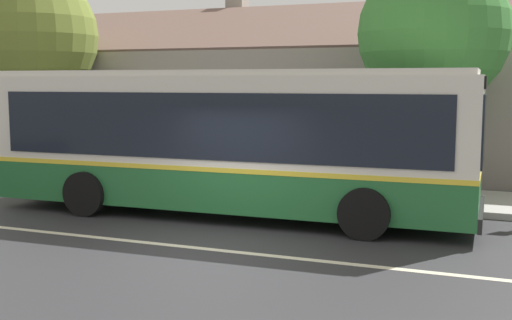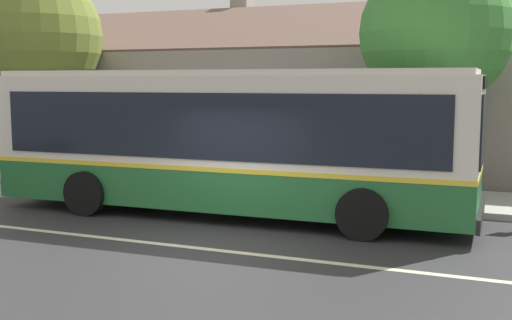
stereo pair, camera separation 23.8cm
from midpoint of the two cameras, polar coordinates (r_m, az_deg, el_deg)
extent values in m
plane|color=#2D2D30|center=(11.64, -4.25, -7.87)|extent=(300.00, 300.00, 0.00)
cube|color=#ADAAA3|center=(17.08, 4.82, -2.82)|extent=(60.00, 3.00, 0.15)
cube|color=beige|center=(11.64, -4.25, -7.85)|extent=(60.00, 0.16, 0.01)
cube|color=gray|center=(22.88, 14.93, 4.28)|extent=(26.08, 8.19, 3.97)
cube|color=brown|center=(20.91, 14.43, 11.85)|extent=(26.68, 4.16, 1.86)
cube|color=brown|center=(24.96, 15.78, 10.99)|extent=(26.68, 4.16, 1.86)
cube|color=black|center=(22.16, -10.79, 4.82)|extent=(1.10, 0.06, 1.30)
cube|color=black|center=(18.79, 13.29, 4.38)|extent=(1.10, 0.06, 1.30)
cube|color=#236633|center=(14.40, -2.02, -2.09)|extent=(10.72, 2.72, 0.86)
cube|color=yellow|center=(14.34, -2.02, -0.19)|extent=(10.74, 2.74, 0.10)
cube|color=silver|center=(14.25, -2.04, 3.73)|extent=(10.72, 2.72, 1.87)
cube|color=silver|center=(14.22, -2.06, 7.73)|extent=(10.50, 2.59, 0.12)
cube|color=black|center=(15.42, -0.18, 3.61)|extent=(9.82, 0.23, 1.37)
cube|color=black|center=(13.10, -4.23, 2.99)|extent=(9.82, 0.23, 1.37)
cube|color=black|center=(13.10, 20.04, 2.58)|extent=(0.09, 2.20, 1.37)
cube|color=black|center=(13.07, 20.21, 6.49)|extent=(0.08, 1.75, 0.24)
cube|color=black|center=(13.32, 19.83, -4.60)|extent=(0.13, 2.50, 0.28)
cube|color=#192D99|center=(16.10, -4.60, -1.15)|extent=(2.99, 0.09, 0.60)
cube|color=black|center=(14.48, 15.35, 0.93)|extent=(0.90, 0.05, 2.48)
cylinder|color=black|center=(14.71, 11.90, -2.86)|extent=(1.01, 0.30, 1.00)
cylinder|color=black|center=(12.29, 9.98, -4.76)|extent=(1.01, 0.30, 1.00)
cylinder|color=black|center=(16.86, -9.52, -1.56)|extent=(1.01, 0.30, 1.00)
cylinder|color=black|center=(14.80, -14.48, -2.88)|extent=(1.01, 0.30, 1.00)
cube|color=#4C4C4C|center=(19.20, -12.69, -0.29)|extent=(1.69, 0.10, 0.04)
cube|color=#4C4C4C|center=(19.08, -12.94, -0.34)|extent=(1.69, 0.10, 0.04)
cube|color=#4C4C4C|center=(18.97, -13.19, -0.39)|extent=(1.69, 0.10, 0.04)
cube|color=#4C4C4C|center=(18.83, -13.44, 0.47)|extent=(1.69, 0.04, 0.10)
cube|color=#4C4C4C|center=(18.82, -13.45, 0.89)|extent=(1.69, 0.04, 0.10)
cube|color=black|center=(18.73, -11.24, -1.13)|extent=(0.08, 0.43, 0.45)
cube|color=black|center=(19.51, -14.54, -0.90)|extent=(0.08, 0.43, 0.45)
cylinder|color=#4C3828|center=(16.88, 15.74, 1.64)|extent=(0.28, 0.28, 2.96)
sphere|color=#387A33|center=(16.86, 16.05, 10.82)|extent=(3.75, 3.75, 3.75)
cylinder|color=#4C3828|center=(22.61, -18.38, 2.96)|extent=(0.28, 0.28, 3.05)
sphere|color=olive|center=(22.61, -18.68, 10.38)|extent=(4.31, 4.31, 4.31)
sphere|color=olive|center=(22.42, -18.84, 8.75)|extent=(2.79, 2.79, 2.79)
camera|label=1|loc=(0.12, -89.53, 0.06)|focal=45.00mm
camera|label=2|loc=(0.12, 90.47, -0.06)|focal=45.00mm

